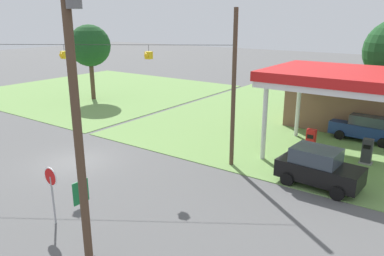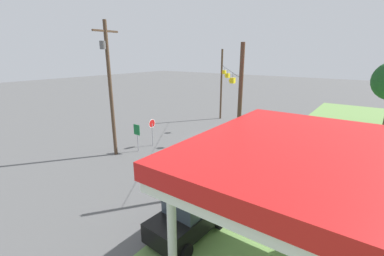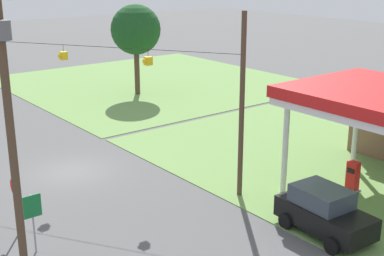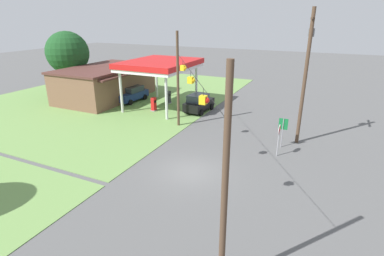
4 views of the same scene
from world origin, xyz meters
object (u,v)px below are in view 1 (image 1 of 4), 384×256
(fuel_pump_near, at_px, (311,142))
(route_sign, at_px, (81,198))
(fuel_pump_far, at_px, (367,152))
(tree_west_verge, at_px, (90,46))
(stop_sign_roadside, at_px, (51,183))
(car_at_pumps_front, at_px, (318,167))
(utility_pole_main, at_px, (76,99))
(gas_station_store, at_px, (376,102))
(gas_station_canopy, at_px, (346,79))
(car_at_pumps_rear, at_px, (367,127))

(fuel_pump_near, xyz_separation_m, route_sign, (-3.97, -14.50, 0.99))
(fuel_pump_far, relative_size, tree_west_verge, 0.20)
(fuel_pump_near, height_order, stop_sign_roadside, stop_sign_roadside)
(fuel_pump_near, relative_size, car_at_pumps_front, 0.37)
(stop_sign_roadside, xyz_separation_m, utility_pole_main, (3.40, -1.02, 4.07))
(gas_station_store, xyz_separation_m, tree_west_verge, (-25.79, -5.63, 3.43))
(gas_station_canopy, distance_m, gas_station_store, 8.83)
(fuel_pump_far, distance_m, car_at_pumps_front, 4.82)
(car_at_pumps_front, xyz_separation_m, stop_sign_roadside, (-7.70, -9.90, 0.81))
(car_at_pumps_front, distance_m, stop_sign_roadside, 12.57)
(car_at_pumps_rear, xyz_separation_m, route_sign, (-6.31, -19.11, 0.76))
(fuel_pump_near, xyz_separation_m, fuel_pump_far, (3.29, 0.00, 0.00))
(route_sign, bearing_deg, car_at_pumps_front, 59.30)
(car_at_pumps_front, relative_size, utility_pole_main, 0.40)
(car_at_pumps_rear, bearing_deg, route_sign, 75.48)
(fuel_pump_far, height_order, route_sign, route_sign)
(gas_station_canopy, height_order, route_sign, gas_station_canopy)
(gas_station_canopy, distance_m, tree_west_verge, 25.49)
(gas_station_store, distance_m, car_at_pumps_front, 13.01)
(stop_sign_roadside, bearing_deg, car_at_pumps_front, -127.88)
(gas_station_canopy, relative_size, tree_west_verge, 1.14)
(gas_station_canopy, relative_size, route_sign, 3.58)
(fuel_pump_near, distance_m, utility_pole_main, 16.53)
(gas_station_canopy, xyz_separation_m, route_sign, (-5.61, -14.50, -3.10))
(stop_sign_roadside, bearing_deg, utility_pole_main, 163.32)
(route_sign, height_order, tree_west_verge, tree_west_verge)
(car_at_pumps_front, xyz_separation_m, car_at_pumps_rear, (0.44, 9.21, -0.05))
(gas_station_store, relative_size, stop_sign_roadside, 4.83)
(car_at_pumps_front, height_order, route_sign, route_sign)
(gas_station_store, bearing_deg, fuel_pump_near, -104.11)
(gas_station_store, distance_m, fuel_pump_far, 8.55)
(fuel_pump_near, bearing_deg, gas_station_canopy, 0.06)
(fuel_pump_near, height_order, tree_west_verge, tree_west_verge)
(gas_station_store, relative_size, utility_pole_main, 1.14)
(stop_sign_roadside, xyz_separation_m, route_sign, (1.83, 0.01, -0.10))
(stop_sign_roadside, relative_size, tree_west_verge, 0.33)
(fuel_pump_near, height_order, route_sign, route_sign)
(gas_station_canopy, xyz_separation_m, car_at_pumps_front, (0.26, -4.61, -3.80))
(car_at_pumps_front, relative_size, stop_sign_roadside, 1.67)
(fuel_pump_near, relative_size, route_sign, 0.64)
(gas_station_store, distance_m, stop_sign_roadside, 24.20)
(car_at_pumps_front, bearing_deg, fuel_pump_near, 116.16)
(fuel_pump_near, height_order, car_at_pumps_front, car_at_pumps_front)
(fuel_pump_far, distance_m, route_sign, 16.24)
(stop_sign_roadside, bearing_deg, car_at_pumps_rear, -113.06)
(gas_station_store, xyz_separation_m, route_sign, (-6.07, -22.86, -0.30))
(fuel_pump_far, bearing_deg, car_at_pumps_front, -106.71)
(gas_station_store, height_order, utility_pole_main, utility_pole_main)
(car_at_pumps_rear, bearing_deg, gas_station_canopy, 85.15)
(gas_station_canopy, relative_size, fuel_pump_far, 5.63)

